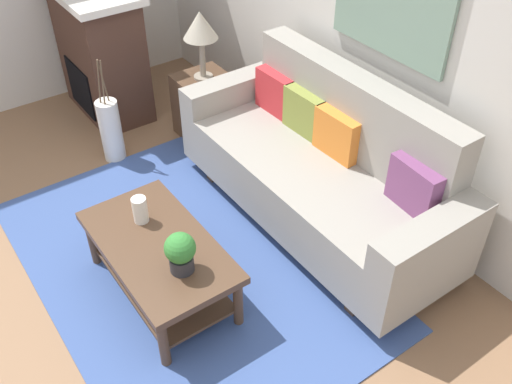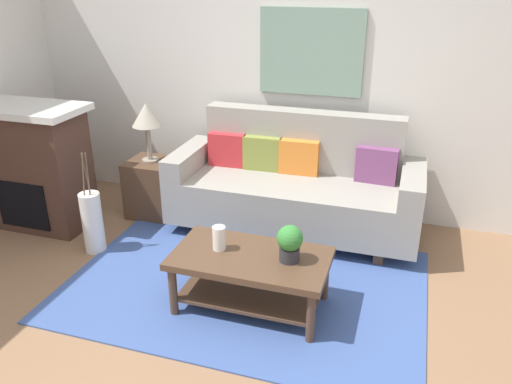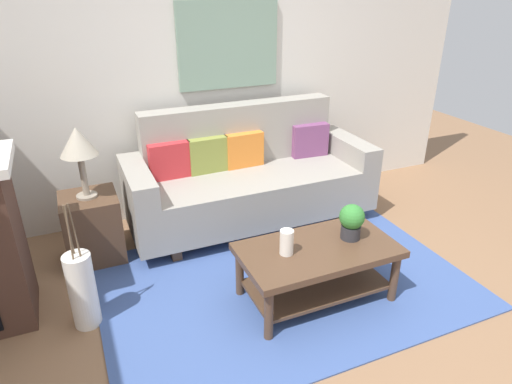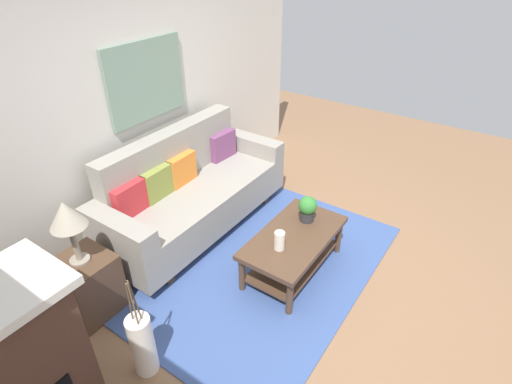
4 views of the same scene
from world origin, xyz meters
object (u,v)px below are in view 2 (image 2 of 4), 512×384
at_px(throw_pillow_crimson, 228,150).
at_px(side_table, 153,188).
at_px(throw_pillow_olive, 263,153).
at_px(framed_painting, 311,52).
at_px(table_lamp, 147,117).
at_px(coffee_table, 251,269).
at_px(couch, 295,187).
at_px(throw_pillow_plum, 377,165).
at_px(tabletop_vase, 219,238).
at_px(throw_pillow_orange, 299,157).
at_px(potted_plant_tabletop, 290,242).
at_px(floor_vase, 93,223).
at_px(fireplace, 36,166).

bearing_deg(throw_pillow_crimson, side_table, -163.52).
relative_size(throw_pillow_olive, framed_painting, 0.38).
bearing_deg(table_lamp, coffee_table, -40.21).
relative_size(coffee_table, framed_painting, 1.15).
height_order(couch, throw_pillow_plum, couch).
xyz_separation_m(throw_pillow_crimson, throw_pillow_olive, (0.35, 0.00, 0.00)).
distance_m(coffee_table, tabletop_vase, 0.31).
bearing_deg(coffee_table, couch, 89.46).
distance_m(throw_pillow_orange, potted_plant_tabletop, 1.41).
xyz_separation_m(floor_vase, framed_painting, (1.56, 1.37, 1.30)).
height_order(throw_pillow_orange, tabletop_vase, throw_pillow_orange).
xyz_separation_m(table_lamp, fireplace, (-0.90, -0.52, -0.41)).
height_order(table_lamp, framed_painting, framed_painting).
distance_m(fireplace, floor_vase, 0.88).
xyz_separation_m(throw_pillow_plum, table_lamp, (-2.12, -0.21, 0.31)).
bearing_deg(table_lamp, throw_pillow_plum, 5.75).
relative_size(tabletop_vase, potted_plant_tabletop, 0.68).
bearing_deg(throw_pillow_olive, table_lamp, -168.73).
distance_m(throw_pillow_plum, table_lamp, 2.15).
distance_m(couch, coffee_table, 1.28).
xyz_separation_m(coffee_table, potted_plant_tabletop, (0.27, 0.02, 0.26)).
bearing_deg(throw_pillow_crimson, floor_vase, -129.78).
height_order(couch, table_lamp, table_lamp).
height_order(tabletop_vase, floor_vase, tabletop_vase).
height_order(throw_pillow_orange, potted_plant_tabletop, throw_pillow_orange).
height_order(throw_pillow_orange, floor_vase, throw_pillow_orange).
xyz_separation_m(couch, side_table, (-1.42, -0.09, -0.15)).
height_order(tabletop_vase, framed_painting, framed_painting).
bearing_deg(potted_plant_tabletop, couch, 101.72).
xyz_separation_m(throw_pillow_orange, side_table, (-1.42, -0.21, -0.40)).
bearing_deg(framed_painting, tabletop_vase, -98.27).
xyz_separation_m(tabletop_vase, framed_painting, (0.25, 1.73, 1.05)).
relative_size(couch, throw_pillow_olive, 6.21).
height_order(throw_pillow_olive, framed_painting, framed_painting).
bearing_deg(potted_plant_tabletop, throw_pillow_orange, 100.68).
bearing_deg(framed_painting, throw_pillow_orange, -90.00).
bearing_deg(throw_pillow_plum, floor_vase, -155.39).
xyz_separation_m(couch, throw_pillow_plum, (0.70, 0.13, 0.25)).
bearing_deg(floor_vase, potted_plant_tabletop, -10.92).
bearing_deg(framed_painting, throw_pillow_olive, -135.66).
distance_m(couch, throw_pillow_orange, 0.28).
distance_m(couch, throw_pillow_crimson, 0.75).
relative_size(table_lamp, fireplace, 0.49).
bearing_deg(floor_vase, throw_pillow_crimson, 50.22).
bearing_deg(side_table, throw_pillow_orange, 8.55).
bearing_deg(throw_pillow_orange, side_table, -171.45).
distance_m(throw_pillow_orange, floor_vase, 1.91).
xyz_separation_m(throw_pillow_orange, potted_plant_tabletop, (0.26, -1.38, -0.11)).
relative_size(couch, throw_pillow_plum, 6.21).
bearing_deg(framed_painting, coffee_table, -90.39).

